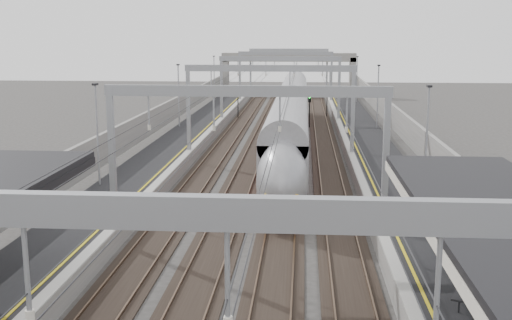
% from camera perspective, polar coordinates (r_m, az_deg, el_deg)
% --- Properties ---
extents(platform_left, '(4.00, 120.00, 1.00)m').
position_cam_1_polar(platform_left, '(53.62, -7.17, 0.96)').
color(platform_left, black).
rests_on(platform_left, ground).
extents(platform_right, '(4.00, 120.00, 1.00)m').
position_cam_1_polar(platform_right, '(52.85, 10.10, 0.73)').
color(platform_right, black).
rests_on(platform_right, ground).
extents(tracks, '(11.40, 140.00, 0.20)m').
position_cam_1_polar(tracks, '(52.71, 1.40, 0.37)').
color(tracks, black).
rests_on(tracks, ground).
extents(overhead_line, '(13.00, 140.00, 6.60)m').
position_cam_1_polar(overhead_line, '(58.52, 1.76, 7.45)').
color(overhead_line, gray).
rests_on(overhead_line, platform_left).
extents(overbridge, '(22.00, 2.20, 6.90)m').
position_cam_1_polar(overbridge, '(106.86, 2.92, 8.63)').
color(overbridge, slate).
rests_on(overbridge, ground).
extents(wall_left, '(0.30, 120.00, 3.20)m').
position_cam_1_polar(wall_left, '(54.16, -10.52, 2.14)').
color(wall_left, slate).
rests_on(wall_left, ground).
extents(wall_right, '(0.30, 120.00, 3.20)m').
position_cam_1_polar(wall_right, '(53.09, 13.58, 1.84)').
color(wall_right, slate).
rests_on(wall_right, ground).
extents(train, '(2.76, 50.31, 4.36)m').
position_cam_1_polar(train, '(54.72, 3.11, 2.97)').
color(train, maroon).
rests_on(train, ground).
extents(bench, '(1.17, 1.93, 0.97)m').
position_cam_1_polar(bench, '(22.75, 18.23, -10.78)').
color(bench, black).
rests_on(bench, platform_right).
extents(signal_green, '(0.32, 0.32, 3.48)m').
position_cam_1_polar(signal_green, '(76.13, -1.62, 5.48)').
color(signal_green, black).
rests_on(signal_green, ground).
extents(signal_red_near, '(0.32, 0.32, 3.48)m').
position_cam_1_polar(signal_red_near, '(69.35, 4.78, 4.90)').
color(signal_red_near, black).
rests_on(signal_red_near, ground).
extents(signal_red_far, '(0.32, 0.32, 3.48)m').
position_cam_1_polar(signal_red_far, '(78.62, 6.34, 5.59)').
color(signal_red_far, black).
rests_on(signal_red_far, ground).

